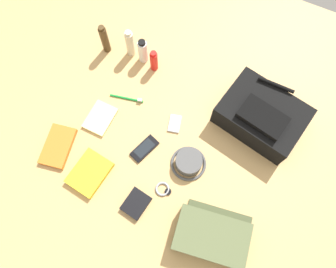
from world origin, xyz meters
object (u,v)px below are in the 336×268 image
Objects in this scene: toothpaste_tube at (143,51)px; wristwatch at (163,189)px; sunscreen_spray at (154,61)px; bucket_hat at (189,162)px; media_player at (175,124)px; paperback_novel at (58,146)px; backpack at (262,116)px; travel_guidebook at (90,173)px; toiletry_pouch at (211,236)px; notepad at (100,118)px; wallet at (136,204)px; cell_phone at (144,149)px; lotion_bottle at (130,43)px; toothbrush at (129,99)px; cologne_bottle at (105,39)px.

toothpaste_tube is 1.99× the size of wristwatch.
sunscreen_spray is 1.78× the size of wristwatch.
bucket_hat reaches higher than media_player.
paperback_novel reaches higher than media_player.
wristwatch is (-0.25, -0.47, -0.06)m from backpack.
travel_guidebook is (0.06, -0.62, -0.05)m from toothpaste_tube.
toiletry_pouch is 0.71m from notepad.
sunscreen_spray reaches higher than wallet.
paperback_novel is 1.47× the size of cell_phone.
lotion_bottle is 1.03× the size of toothbrush.
cell_phone is (0.15, -0.39, -0.05)m from sunscreen_spray.
toothpaste_tube is at bearing 173.66° from backpack.
paperback_novel reaches higher than cell_phone.
cell_phone is at bearing -112.53° from media_player.
cell_phone is (0.22, -0.41, -0.06)m from toothpaste_tube.
cologne_bottle is at bearing -164.14° from lotion_bottle.
bucket_hat is at bearing 71.47° from wallet.
cologne_bottle reaches higher than cell_phone.
cologne_bottle is (-0.61, 0.36, 0.06)m from bucket_hat.
toothbrush is at bearing -80.84° from toothpaste_tube.
toothbrush is (0.17, 0.35, -0.00)m from paperback_novel.
lotion_bottle is 1.15× the size of cell_phone.
notepad is (0.16, -0.34, -0.07)m from cologne_bottle.
paperback_novel is at bearing -96.25° from lotion_bottle.
wristwatch is at bearing -73.75° from media_player.
toothpaste_tube is 0.47m from cell_phone.
sunscreen_spray is 0.84× the size of notepad.
toothpaste_tube reaches higher than paperback_novel.
toiletry_pouch reaches higher than wristwatch.
toothbrush is (-0.33, 0.31, 0.00)m from wristwatch.
lotion_bottle is at bearing 169.37° from sunscreen_spray.
wallet is at bearing -88.60° from media_player.
cell_phone is 1.29× the size of wallet.
cologne_bottle is at bearing -171.39° from toothpaste_tube.
cologne_bottle is 0.82× the size of paperback_novel.
cologne_bottle reaches higher than toothpaste_tube.
toothbrush is (-0.25, 0.02, 0.00)m from media_player.
wristwatch is at bearing -42.36° from cologne_bottle.
toothbrush is (-0.02, 0.39, -0.01)m from travel_guidebook.
lotion_bottle reaches higher than wallet.
sunscreen_spray is 0.80× the size of toothbrush.
sunscreen_spray is (0.07, -0.02, -0.01)m from toothpaste_tube.
travel_guidebook is at bearing -67.40° from cologne_bottle.
toiletry_pouch is at bearing -42.30° from lotion_bottle.
wristwatch is (-0.26, 0.09, -0.04)m from toiletry_pouch.
toiletry_pouch is 1.60× the size of travel_guidebook.
paperback_novel is at bearing -116.13° from notepad.
bucket_hat is at bearing -46.90° from media_player.
lotion_bottle is 0.07m from toothpaste_tube.
paperback_novel is 2.21× the size of media_player.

